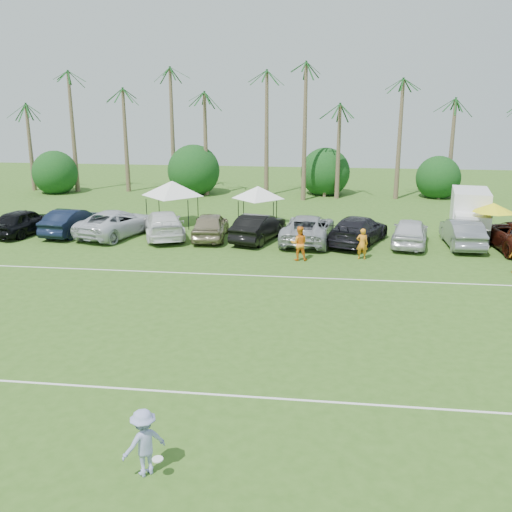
# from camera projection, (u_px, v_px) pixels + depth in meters

# --- Properties ---
(ground) EXTENTS (120.00, 120.00, 0.00)m
(ground) POSITION_uv_depth(u_px,v_px,m) (92.00, 424.00, 15.89)
(ground) COLOR #345C1B
(ground) RESTS_ON ground
(field_lines) EXTENTS (80.00, 12.10, 0.01)m
(field_lines) POSITION_uv_depth(u_px,v_px,m) (170.00, 317.00, 23.52)
(field_lines) COLOR white
(field_lines) RESTS_ON ground
(palm_tree_0) EXTENTS (2.40, 2.40, 8.90)m
(palm_tree_0) POSITION_uv_depth(u_px,v_px,m) (23.00, 110.00, 52.81)
(palm_tree_0) COLOR brown
(palm_tree_0) RESTS_ON ground
(palm_tree_1) EXTENTS (2.40, 2.40, 9.90)m
(palm_tree_1) POSITION_uv_depth(u_px,v_px,m) (74.00, 101.00, 51.96)
(palm_tree_1) COLOR brown
(palm_tree_1) RESTS_ON ground
(palm_tree_2) EXTENTS (2.40, 2.40, 10.90)m
(palm_tree_2) POSITION_uv_depth(u_px,v_px,m) (126.00, 91.00, 51.12)
(palm_tree_2) COLOR brown
(palm_tree_2) RESTS_ON ground
(palm_tree_3) EXTENTS (2.40, 2.40, 11.90)m
(palm_tree_3) POSITION_uv_depth(u_px,v_px,m) (169.00, 81.00, 50.41)
(palm_tree_3) COLOR brown
(palm_tree_3) RESTS_ON ground
(palm_tree_4) EXTENTS (2.40, 2.40, 8.90)m
(palm_tree_4) POSITION_uv_depth(u_px,v_px,m) (214.00, 111.00, 50.62)
(palm_tree_4) COLOR brown
(palm_tree_4) RESTS_ON ground
(palm_tree_5) EXTENTS (2.40, 2.40, 9.90)m
(palm_tree_5) POSITION_uv_depth(u_px,v_px,m) (259.00, 101.00, 49.90)
(palm_tree_5) COLOR brown
(palm_tree_5) RESTS_ON ground
(palm_tree_6) EXTENTS (2.40, 2.40, 10.90)m
(palm_tree_6) POSITION_uv_depth(u_px,v_px,m) (304.00, 91.00, 49.18)
(palm_tree_6) COLOR brown
(palm_tree_6) RESTS_ON ground
(palm_tree_7) EXTENTS (2.40, 2.40, 11.90)m
(palm_tree_7) POSITION_uv_depth(u_px,v_px,m) (352.00, 80.00, 48.46)
(palm_tree_7) COLOR brown
(palm_tree_7) RESTS_ON ground
(palm_tree_8) EXTENTS (2.40, 2.40, 8.90)m
(palm_tree_8) POSITION_uv_depth(u_px,v_px,m) (410.00, 112.00, 48.55)
(palm_tree_8) COLOR brown
(palm_tree_8) RESTS_ON ground
(palm_tree_9) EXTENTS (2.40, 2.40, 9.90)m
(palm_tree_9) POSITION_uv_depth(u_px,v_px,m) (472.00, 101.00, 47.71)
(palm_tree_9) COLOR brown
(palm_tree_9) RESTS_ON ground
(bush_tree_0) EXTENTS (4.00, 4.00, 4.00)m
(bush_tree_0) POSITION_uv_depth(u_px,v_px,m) (64.00, 171.00, 54.94)
(bush_tree_0) COLOR brown
(bush_tree_0) RESTS_ON ground
(bush_tree_1) EXTENTS (4.00, 4.00, 4.00)m
(bush_tree_1) POSITION_uv_depth(u_px,v_px,m) (196.00, 173.00, 53.36)
(bush_tree_1) COLOR brown
(bush_tree_1) RESTS_ON ground
(bush_tree_2) EXTENTS (4.00, 4.00, 4.00)m
(bush_tree_2) POSITION_uv_depth(u_px,v_px,m) (325.00, 175.00, 51.90)
(bush_tree_2) COLOR brown
(bush_tree_2) RESTS_ON ground
(bush_tree_3) EXTENTS (4.00, 4.00, 4.00)m
(bush_tree_3) POSITION_uv_depth(u_px,v_px,m) (438.00, 177.00, 50.69)
(bush_tree_3) COLOR brown
(bush_tree_3) RESTS_ON ground
(sideline_player_a) EXTENTS (0.64, 0.43, 1.75)m
(sideline_player_a) POSITION_uv_depth(u_px,v_px,m) (362.00, 244.00, 31.65)
(sideline_player_a) COLOR orange
(sideline_player_a) RESTS_ON ground
(sideline_player_b) EXTENTS (0.98, 0.78, 1.92)m
(sideline_player_b) POSITION_uv_depth(u_px,v_px,m) (299.00, 243.00, 31.40)
(sideline_player_b) COLOR orange
(sideline_player_b) RESTS_ON ground
(box_truck) EXTENTS (3.01, 5.96, 2.93)m
(box_truck) POSITION_uv_depth(u_px,v_px,m) (470.00, 213.00, 36.49)
(box_truck) COLOR white
(box_truck) RESTS_ON ground
(canopy_tent_left) EXTENTS (4.47, 4.47, 3.62)m
(canopy_tent_left) POSITION_uv_depth(u_px,v_px,m) (172.00, 181.00, 39.53)
(canopy_tent_left) COLOR black
(canopy_tent_left) RESTS_ON ground
(canopy_tent_right) EXTENTS (3.82, 3.82, 3.09)m
(canopy_tent_right) POSITION_uv_depth(u_px,v_px,m) (258.00, 186.00, 40.20)
(canopy_tent_right) COLOR black
(canopy_tent_right) RESTS_ON ground
(market_umbrella) EXTENTS (2.43, 2.43, 2.70)m
(market_umbrella) POSITION_uv_depth(u_px,v_px,m) (493.00, 208.00, 33.71)
(market_umbrella) COLOR black
(market_umbrella) RESTS_ON ground
(frisbee_player) EXTENTS (1.24, 1.21, 1.71)m
(frisbee_player) POSITION_uv_depth(u_px,v_px,m) (144.00, 442.00, 13.57)
(frisbee_player) COLOR #939BD1
(frisbee_player) RESTS_ON ground
(parked_car_0) EXTENTS (3.09, 5.34, 1.71)m
(parked_car_0) POSITION_uv_depth(u_px,v_px,m) (24.00, 222.00, 37.35)
(parked_car_0) COLOR black
(parked_car_0) RESTS_ON ground
(parked_car_1) EXTENTS (2.42, 5.37, 1.71)m
(parked_car_1) POSITION_uv_depth(u_px,v_px,m) (72.00, 221.00, 37.37)
(parked_car_1) COLOR black
(parked_car_1) RESTS_ON ground
(parked_car_2) EXTENTS (4.50, 6.71, 1.71)m
(parked_car_2) POSITION_uv_depth(u_px,v_px,m) (117.00, 223.00, 36.96)
(parked_car_2) COLOR silver
(parked_car_2) RESTS_ON ground
(parked_car_3) EXTENTS (4.35, 6.35, 1.71)m
(parked_car_3) POSITION_uv_depth(u_px,v_px,m) (163.00, 224.00, 36.57)
(parked_car_3) COLOR white
(parked_car_3) RESTS_ON ground
(parked_car_4) EXTENTS (2.38, 5.15, 1.71)m
(parked_car_4) POSITION_uv_depth(u_px,v_px,m) (210.00, 226.00, 36.19)
(parked_car_4) COLOR gray
(parked_car_4) RESTS_ON ground
(parked_car_5) EXTENTS (3.17, 5.48, 1.71)m
(parked_car_5) POSITION_uv_depth(u_px,v_px,m) (258.00, 227.00, 35.72)
(parked_car_5) COLOR black
(parked_car_5) RESTS_ON ground
(parked_car_6) EXTENTS (3.42, 6.39, 1.71)m
(parked_car_6) POSITION_uv_depth(u_px,v_px,m) (308.00, 228.00, 35.38)
(parked_car_6) COLOR #9FA2A8
(parked_car_6) RESTS_ON ground
(parked_car_7) EXTENTS (4.39, 6.36, 1.71)m
(parked_car_7) POSITION_uv_depth(u_px,v_px,m) (358.00, 230.00, 35.02)
(parked_car_7) COLOR black
(parked_car_7) RESTS_ON ground
(parked_car_8) EXTENTS (2.88, 5.29, 1.71)m
(parked_car_8) POSITION_uv_depth(u_px,v_px,m) (410.00, 232.00, 34.53)
(parked_car_8) COLOR silver
(parked_car_8) RESTS_ON ground
(parked_car_9) EXTENTS (1.82, 5.19, 1.71)m
(parked_car_9) POSITION_uv_depth(u_px,v_px,m) (462.00, 233.00, 34.32)
(parked_car_9) COLOR slate
(parked_car_9) RESTS_ON ground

